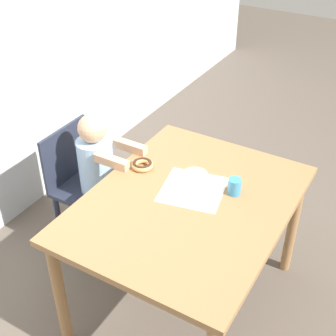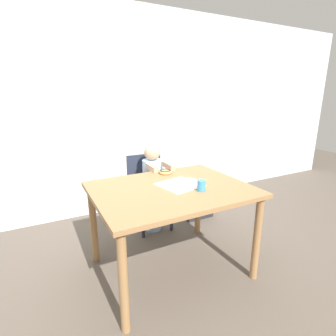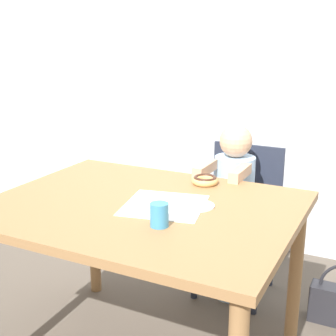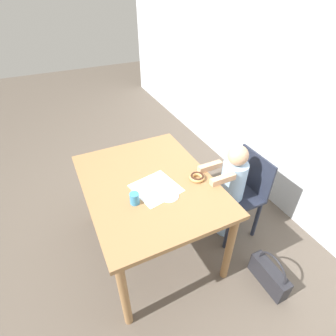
% 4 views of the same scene
% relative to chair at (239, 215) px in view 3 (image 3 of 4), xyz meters
% --- Properties ---
extents(wall_back, '(8.00, 0.05, 2.50)m').
position_rel_chair_xyz_m(wall_back, '(-0.15, 0.64, 0.80)').
color(wall_back, silver).
rests_on(wall_back, ground_plane).
extents(dining_table, '(1.23, 0.96, 0.76)m').
position_rel_chair_xyz_m(dining_table, '(-0.15, -0.81, 0.22)').
color(dining_table, olive).
rests_on(dining_table, ground_plane).
extents(chair, '(0.41, 0.39, 0.82)m').
position_rel_chair_xyz_m(chair, '(0.00, 0.00, 0.00)').
color(chair, '#232838').
rests_on(chair, ground_plane).
extents(child_figure, '(0.23, 0.41, 0.98)m').
position_rel_chair_xyz_m(child_figure, '(-0.00, -0.11, 0.06)').
color(child_figure, '#99BCE0').
rests_on(child_figure, ground_plane).
extents(donut, '(0.12, 0.12, 0.04)m').
position_rel_chair_xyz_m(donut, '(-0.02, -0.46, 0.33)').
color(donut, tan).
rests_on(donut, dining_table).
extents(napkin, '(0.37, 0.37, 0.00)m').
position_rel_chair_xyz_m(napkin, '(-0.06, -0.79, 0.31)').
color(napkin, white).
rests_on(napkin, dining_table).
extents(cup, '(0.07, 0.07, 0.09)m').
position_rel_chair_xyz_m(cup, '(0.02, -0.99, 0.35)').
color(cup, teal).
rests_on(cup, dining_table).
extents(plate, '(0.14, 0.14, 0.01)m').
position_rel_chair_xyz_m(plate, '(0.06, -0.74, 0.31)').
color(plate, white).
rests_on(plate, dining_table).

